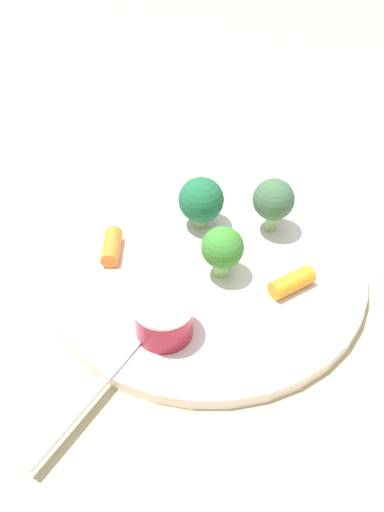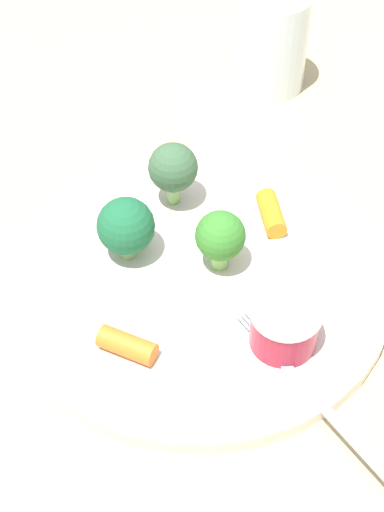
{
  "view_description": "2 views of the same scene",
  "coord_description": "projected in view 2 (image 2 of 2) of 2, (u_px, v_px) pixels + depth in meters",
  "views": [
    {
      "loc": [
        0.33,
        -0.19,
        0.38
      ],
      "look_at": [
        -0.01,
        -0.01,
        0.02
      ],
      "focal_mm": 41.79,
      "sensor_mm": 36.0,
      "label": 1
    },
    {
      "loc": [
        -0.03,
        -0.38,
        0.44
      ],
      "look_at": [
        -0.0,
        0.01,
        0.02
      ],
      "focal_mm": 54.95,
      "sensor_mm": 36.0,
      "label": 2
    }
  ],
  "objects": [
    {
      "name": "ground_plane",
      "position": [
        197.0,
        282.0,
        0.59
      ],
      "size": [
        2.4,
        2.4,
        0.0
      ],
      "primitive_type": "plane",
      "color": "tan"
    },
    {
      "name": "plate",
      "position": [
        197.0,
        277.0,
        0.58
      ],
      "size": [
        0.29,
        0.29,
        0.01
      ],
      "primitive_type": "cylinder",
      "color": "silver",
      "rests_on": "ground_plane"
    },
    {
      "name": "sauce_cup",
      "position": [
        284.0,
        326.0,
        0.52
      ],
      "size": [
        0.05,
        0.05,
        0.03
      ],
      "color": "maroon",
      "rests_on": "plate"
    },
    {
      "name": "broccoli_floret_0",
      "position": [
        126.0,
        227.0,
        0.57
      ],
      "size": [
        0.04,
        0.04,
        0.05
      ],
      "color": "#88B56F",
      "rests_on": "plate"
    },
    {
      "name": "broccoli_floret_1",
      "position": [
        220.0,
        237.0,
        0.56
      ],
      "size": [
        0.04,
        0.04,
        0.05
      ],
      "color": "#81C261",
      "rests_on": "plate"
    },
    {
      "name": "broccoli_floret_2",
      "position": [
        173.0,
        168.0,
        0.6
      ],
      "size": [
        0.04,
        0.04,
        0.05
      ],
      "color": "#7FAE61",
      "rests_on": "plate"
    },
    {
      "name": "carrot_stick_0",
      "position": [
        271.0,
        213.0,
        0.61
      ],
      "size": [
        0.02,
        0.04,
        0.02
      ],
      "primitive_type": "cylinder",
      "rotation": [
        1.57,
        0.0,
        3.21
      ],
      "color": "orange",
      "rests_on": "plate"
    },
    {
      "name": "carrot_stick_1",
      "position": [
        127.0,
        345.0,
        0.52
      ],
      "size": [
        0.04,
        0.03,
        0.02
      ],
      "primitive_type": "cylinder",
      "rotation": [
        1.57,
        0.0,
        1.06
      ],
      "color": "orange",
      "rests_on": "plate"
    },
    {
      "name": "fork",
      "position": [
        320.0,
        404.0,
        0.5
      ],
      "size": [
        0.1,
        0.16,
        0.0
      ],
      "color": "#AFC0C5",
      "rests_on": "plate"
    },
    {
      "name": "drinking_glass",
      "position": [
        271.0,
        41.0,
        0.72
      ],
      "size": [
        0.07,
        0.07,
        0.09
      ],
      "primitive_type": "cylinder",
      "color": "silver",
      "rests_on": "ground_plane"
    }
  ]
}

